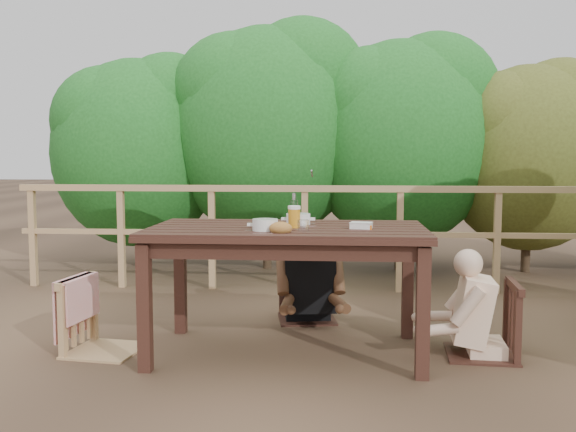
# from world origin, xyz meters

# --- Properties ---
(ground) EXTENTS (60.00, 60.00, 0.00)m
(ground) POSITION_xyz_m (0.00, 0.00, 0.00)
(ground) COLOR brown
(ground) RESTS_ON ground
(table) EXTENTS (1.77, 1.00, 0.82)m
(table) POSITION_xyz_m (0.00, 0.00, 0.41)
(table) COLOR black
(table) RESTS_ON ground
(chair_left) EXTENTS (0.52, 0.52, 0.93)m
(chair_left) POSITION_xyz_m (-1.20, -0.07, 0.46)
(chair_left) COLOR tan
(chair_left) RESTS_ON ground
(chair_far) EXTENTS (0.50, 0.50, 0.88)m
(chair_far) POSITION_xyz_m (0.08, 0.87, 0.44)
(chair_far) COLOR black
(chair_far) RESTS_ON ground
(chair_right) EXTENTS (0.49, 0.49, 0.92)m
(chair_right) POSITION_xyz_m (1.26, 0.06, 0.46)
(chair_right) COLOR black
(chair_right) RESTS_ON ground
(woman) EXTENTS (0.59, 0.68, 1.24)m
(woman) POSITION_xyz_m (0.08, 0.89, 0.62)
(woman) COLOR black
(woman) RESTS_ON ground
(diner_right) EXTENTS (0.60, 0.50, 1.14)m
(diner_right) POSITION_xyz_m (1.29, 0.06, 0.57)
(diner_right) COLOR beige
(diner_right) RESTS_ON ground
(railing) EXTENTS (5.60, 0.10, 1.01)m
(railing) POSITION_xyz_m (0.00, 2.00, 0.51)
(railing) COLOR tan
(railing) RESTS_ON ground
(hedge_row) EXTENTS (6.60, 1.60, 3.80)m
(hedge_row) POSITION_xyz_m (0.40, 3.20, 1.90)
(hedge_row) COLOR #1A561C
(hedge_row) RESTS_ON ground
(soup_near) EXTENTS (0.26, 0.26, 0.09)m
(soup_near) POSITION_xyz_m (-0.12, -0.23, 0.86)
(soup_near) COLOR white
(soup_near) RESTS_ON table
(soup_far) EXTENTS (0.27, 0.27, 0.09)m
(soup_far) POSITION_xyz_m (0.06, 0.14, 0.86)
(soup_far) COLOR white
(soup_far) RESTS_ON table
(bread_roll) EXTENTS (0.14, 0.10, 0.08)m
(bread_roll) POSITION_xyz_m (-0.01, -0.31, 0.86)
(bread_roll) COLOR #A97937
(bread_roll) RESTS_ON table
(beer_glass) EXTENTS (0.08, 0.08, 0.16)m
(beer_glass) POSITION_xyz_m (0.05, -0.04, 0.90)
(beer_glass) COLOR orange
(beer_glass) RESTS_ON table
(bottle) EXTENTS (0.05, 0.05, 0.22)m
(bottle) POSITION_xyz_m (0.03, 0.19, 0.93)
(bottle) COLOR silver
(bottle) RESTS_ON table
(tumbler) EXTENTS (0.07, 0.07, 0.08)m
(tumbler) POSITION_xyz_m (0.12, -0.22, 0.86)
(tumbler) COLOR white
(tumbler) RESTS_ON table
(butter_tub) EXTENTS (0.15, 0.12, 0.06)m
(butter_tub) POSITION_xyz_m (0.47, -0.07, 0.85)
(butter_tub) COLOR white
(butter_tub) RESTS_ON table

